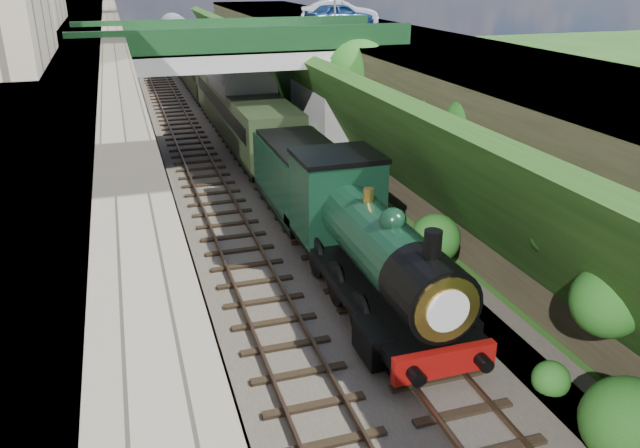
% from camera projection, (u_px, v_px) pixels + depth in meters
% --- Properties ---
extents(trackbed, '(10.00, 90.00, 0.20)m').
position_uv_depth(trackbed, '(251.00, 185.00, 29.95)').
color(trackbed, '#473F38').
rests_on(trackbed, ground).
extents(retaining_wall, '(1.00, 90.00, 7.00)m').
position_uv_depth(retaining_wall, '(124.00, 123.00, 27.10)').
color(retaining_wall, '#756B56').
rests_on(retaining_wall, ground).
extents(street_plateau_left, '(6.00, 90.00, 7.00)m').
position_uv_depth(street_plateau_left, '(37.00, 129.00, 26.11)').
color(street_plateau_left, '#262628').
rests_on(street_plateau_left, ground).
extents(street_plateau_right, '(8.00, 90.00, 6.25)m').
position_uv_depth(street_plateau_right, '(433.00, 109.00, 31.47)').
color(street_plateau_right, '#262628').
rests_on(street_plateau_right, ground).
extents(embankment_slope, '(4.60, 90.00, 6.38)m').
position_uv_depth(embankment_slope, '(359.00, 129.00, 29.21)').
color(embankment_slope, '#1E4714').
rests_on(embankment_slope, ground).
extents(track_left, '(2.50, 90.00, 0.20)m').
position_uv_depth(track_left, '(209.00, 186.00, 29.33)').
color(track_left, black).
rests_on(track_left, trackbed).
extents(track_right, '(2.50, 90.00, 0.20)m').
position_uv_depth(track_right, '(275.00, 179.00, 30.23)').
color(track_right, black).
rests_on(track_right, trackbed).
extents(road_bridge, '(16.00, 6.40, 7.25)m').
position_uv_depth(road_bridge, '(250.00, 86.00, 32.22)').
color(road_bridge, gray).
rests_on(road_bridge, ground).
extents(tree, '(3.60, 3.80, 6.60)m').
position_uv_depth(tree, '(358.00, 78.00, 31.10)').
color(tree, black).
rests_on(tree, ground).
extents(car_blue, '(4.70, 2.61, 1.51)m').
position_uv_depth(car_blue, '(339.00, 15.00, 38.82)').
color(car_blue, navy).
rests_on(car_blue, street_plateau_right).
extents(car_silver, '(5.20, 2.93, 1.62)m').
position_uv_depth(car_silver, '(339.00, 13.00, 40.17)').
color(car_silver, '#B3B4B9').
rests_on(car_silver, street_plateau_right).
extents(locomotive, '(3.10, 10.23, 3.83)m').
position_uv_depth(locomotive, '(369.00, 246.00, 19.00)').
color(locomotive, black).
rests_on(locomotive, trackbed).
extents(tender, '(2.70, 6.00, 3.05)m').
position_uv_depth(tender, '(302.00, 182.00, 25.59)').
color(tender, black).
rests_on(tender, trackbed).
extents(coach_front, '(2.90, 18.00, 3.70)m').
position_uv_depth(coach_front, '(242.00, 110.00, 36.52)').
color(coach_front, black).
rests_on(coach_front, trackbed).
extents(coach_middle, '(2.90, 18.00, 3.70)m').
position_uv_depth(coach_middle, '(199.00, 65.00, 53.08)').
color(coach_middle, black).
rests_on(coach_middle, trackbed).
extents(coach_rear, '(2.90, 18.00, 3.70)m').
position_uv_depth(coach_rear, '(177.00, 42.00, 69.64)').
color(coach_rear, black).
rests_on(coach_rear, trackbed).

